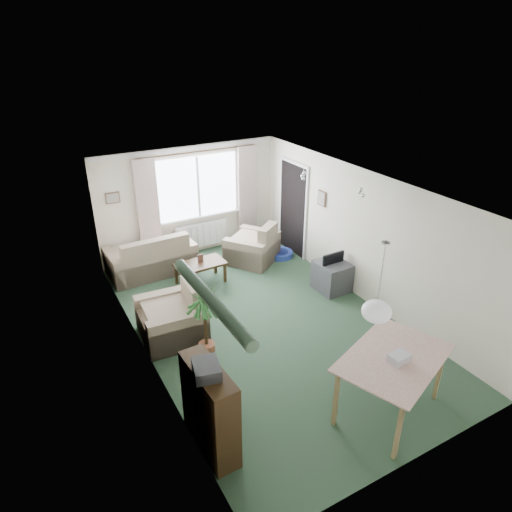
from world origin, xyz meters
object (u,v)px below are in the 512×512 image
bookshelf (210,409)px  tv_cube (332,276)px  armchair_corner (252,242)px  armchair_left (171,313)px  coffee_table (201,273)px  dining_table (389,385)px  sofa (151,253)px  houseplant (205,322)px  pet_bed (280,254)px

bookshelf → tv_cube: 4.22m
armchair_corner → armchair_left: 3.04m
coffee_table → bookshelf: 4.04m
dining_table → tv_cube: 3.17m
dining_table → tv_cube: (1.32, 2.88, -0.15)m
sofa → tv_cube: bearing=137.2°
coffee_table → tv_cube: 2.56m
houseplant → bookshelf: bearing=-111.7°
armchair_left → houseplant: bearing=24.8°
sofa → coffee_table: sofa is taller
armchair_left → tv_cube: (3.20, -0.04, -0.17)m
bookshelf → houseplant: bearing=65.8°
bookshelf → armchair_left: bearing=79.1°
armchair_corner → coffee_table: 1.42m
pet_bed → coffee_table: bearing=-173.0°
bookshelf → dining_table: bearing=-17.7°
sofa → bookshelf: (-0.74, -4.66, 0.14)m
coffee_table → pet_bed: (1.99, 0.25, -0.16)m
armchair_left → houseplant: (0.29, -0.74, 0.17)m
sofa → armchair_left: 2.38m
bookshelf → houseplant: 1.70m
sofa → pet_bed: 2.80m
coffee_table → houseplant: houseplant is taller
armchair_corner → coffee_table: size_ratio=1.03×
tv_cube → pet_bed: tv_cube is taller
armchair_left → bookshelf: 2.35m
armchair_corner → houseplant: (-2.17, -2.53, 0.18)m
armchair_left → bookshelf: bookshelf is taller
pet_bed → sofa: bearing=166.1°
houseplant → tv_cube: (2.91, 0.70, -0.34)m
sofa → bookshelf: 4.72m
houseplant → pet_bed: (2.81, 2.42, -0.57)m
sofa → tv_cube: (2.80, -2.38, -0.15)m
coffee_table → sofa: bearing=127.8°
tv_cube → armchair_corner: bearing=111.0°
dining_table → pet_bed: dining_table is taller
bookshelf → dining_table: 2.31m
coffee_table → bookshelf: bookshelf is taller
sofa → bookshelf: bookshelf is taller
coffee_table → tv_cube: tv_cube is taller
coffee_table → pet_bed: 2.01m
sofa → pet_bed: sofa is taller
sofa → houseplant: (-0.11, -3.08, 0.19)m
coffee_table → pet_bed: bearing=7.0°
coffee_table → armchair_corner: bearing=14.7°
bookshelf → sofa: bearing=78.4°
bookshelf → pet_bed: bearing=46.8°
houseplant → dining_table: size_ratio=0.91×
tv_cube → pet_bed: 1.73m
sofa → armchair_left: (-0.40, -2.34, 0.02)m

